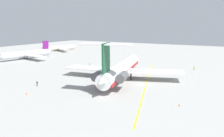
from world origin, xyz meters
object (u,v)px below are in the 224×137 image
object	(u,v)px
safety_cone_nose	(91,64)
ground_crew_near_tail	(76,65)
ground_crew_near_nose	(194,68)
ground_crew_starboard	(37,83)
safety_cone_wingtip	(179,105)
airliner_far_right	(60,48)
airliner_mid_right	(25,54)
main_jetliner	(121,69)
safety_cone_tail	(26,94)
ground_crew_portside	(89,64)

from	to	relation	value
safety_cone_nose	ground_crew_near_tail	bearing A→B (deg)	179.83
ground_crew_near_nose	safety_cone_nose	size ratio (longest dim) A/B	3.24
ground_crew_starboard	safety_cone_wingtip	xyz separation A→B (m)	(4.14, -43.41, -0.79)
airliner_far_right	airliner_mid_right	bearing A→B (deg)	-140.93
ground_crew_near_tail	ground_crew_starboard	distance (m)	31.92
ground_crew_starboard	ground_crew_near_tail	bearing A→B (deg)	-51.17
ground_crew_starboard	main_jetliner	bearing A→B (deg)	-109.36
airliner_far_right	safety_cone_tail	size ratio (longest dim) A/B	46.36
ground_crew_starboard	ground_crew_near_nose	bearing A→B (deg)	-103.88
ground_crew_near_tail	safety_cone_wingtip	bearing A→B (deg)	139.92
ground_crew_near_nose	ground_crew_starboard	world-z (taller)	ground_crew_near_nose
main_jetliner	ground_crew_starboard	size ratio (longest dim) A/B	28.75
main_jetliner	safety_cone_wingtip	bearing A→B (deg)	-138.23
ground_crew_portside	safety_cone_wingtip	world-z (taller)	ground_crew_portside
safety_cone_tail	ground_crew_near_nose	bearing A→B (deg)	-29.55
airliner_mid_right	ground_crew_near_tail	world-z (taller)	airliner_mid_right
ground_crew_starboard	safety_cone_tail	bearing A→B (deg)	141.62
ground_crew_starboard	safety_cone_tail	world-z (taller)	ground_crew_starboard
ground_crew_near_nose	ground_crew_near_tail	size ratio (longest dim) A/B	1.03
airliner_mid_right	ground_crew_near_tail	size ratio (longest dim) A/B	18.24
ground_crew_near_nose	ground_crew_near_tail	xyz separation A→B (m)	(-21.03, 47.08, -0.03)
ground_crew_starboard	safety_cone_wingtip	size ratio (longest dim) A/B	3.06
ground_crew_near_nose	ground_crew_near_tail	distance (m)	51.57
main_jetliner	safety_cone_wingtip	xyz separation A→B (m)	(-16.83, -24.57, -3.62)
airliner_mid_right	ground_crew_portside	bearing A→B (deg)	97.71
airliner_far_right	ground_crew_near_nose	size ratio (longest dim) A/B	14.29
ground_crew_portside	safety_cone_tail	world-z (taller)	ground_crew_portside
airliner_far_right	ground_crew_near_nose	world-z (taller)	airliner_far_right
main_jetliner	ground_crew_portside	size ratio (longest dim) A/B	27.51
airliner_mid_right	safety_cone_nose	distance (m)	41.80
main_jetliner	airliner_mid_right	distance (m)	71.22
ground_crew_near_nose	ground_crew_starboard	bearing A→B (deg)	126.93
airliner_far_right	safety_cone_tail	bearing A→B (deg)	-119.26
main_jetliner	safety_cone_nose	world-z (taller)	main_jetliner
main_jetliner	ground_crew_portside	world-z (taller)	main_jetliner
safety_cone_nose	safety_cone_tail	size ratio (longest dim) A/B	1.00
airliner_far_right	ground_crew_near_nose	bearing A→B (deg)	-81.83
ground_crew_near_tail	ground_crew_starboard	xyz separation A→B (m)	(-30.64, -8.94, -0.03)
main_jetliner	safety_cone_wingtip	size ratio (longest dim) A/B	88.11
ground_crew_near_nose	ground_crew_starboard	size ratio (longest dim) A/B	1.06
ground_crew_near_tail	airliner_mid_right	bearing A→B (deg)	-22.91
ground_crew_starboard	safety_cone_tail	xyz separation A→B (m)	(-7.88, -4.38, -0.79)
safety_cone_wingtip	safety_cone_tail	world-z (taller)	same
ground_crew_near_nose	ground_crew_portside	size ratio (longest dim) A/B	1.01
ground_crew_near_tail	ground_crew_portside	xyz separation A→B (m)	(5.85, -3.16, 0.01)
airliner_far_right	safety_cone_nose	xyz separation A→B (m)	(-36.41, -53.08, -2.05)
safety_cone_nose	safety_cone_tail	bearing A→B (deg)	-165.15
airliner_far_right	safety_cone_wingtip	distance (m)	129.09
ground_crew_portside	safety_cone_wingtip	distance (m)	58.88
safety_cone_nose	ground_crew_portside	bearing A→B (deg)	-151.52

